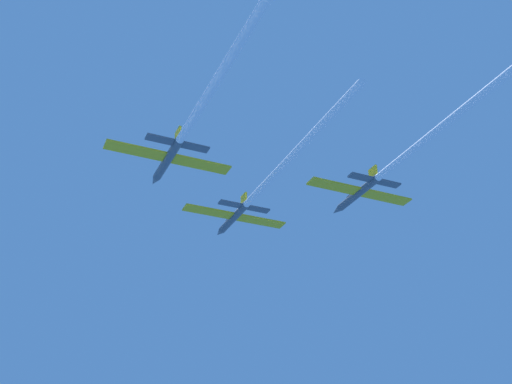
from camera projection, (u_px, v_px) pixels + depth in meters
jet_lead at (264, 186)px, 84.64m from camera, size 15.65×42.28×2.59m
jet_left_wing at (192, 120)px, 69.79m from camera, size 15.65×38.59×2.59m
jet_right_wing at (395, 164)px, 79.96m from camera, size 15.65×37.19×2.59m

